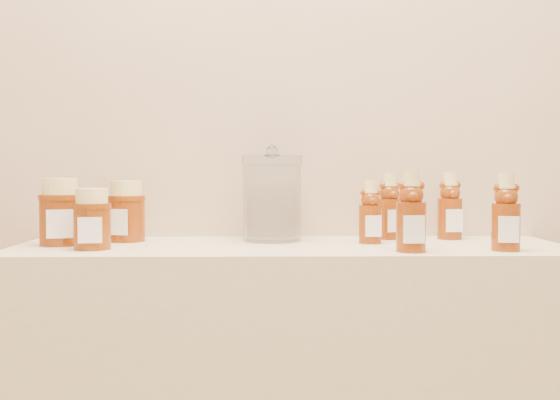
{
  "coord_description": "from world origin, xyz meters",
  "views": [
    {
      "loc": [
        -0.05,
        0.03,
        1.07
      ],
      "look_at": [
        -0.02,
        1.52,
        1.0
      ],
      "focal_mm": 45.0,
      "sensor_mm": 36.0,
      "label": 1
    }
  ],
  "objects_px": {
    "bear_bottle_back_left": "(370,208)",
    "bear_bottle_front_left": "(411,206)",
    "glass_canister": "(272,194)",
    "honey_jar_left": "(60,212)"
  },
  "relations": [
    {
      "from": "bear_bottle_back_left",
      "to": "bear_bottle_front_left",
      "type": "bearing_deg",
      "value": -77.49
    },
    {
      "from": "bear_bottle_front_left",
      "to": "glass_canister",
      "type": "xyz_separation_m",
      "value": [
        -0.28,
        0.22,
        0.01
      ]
    },
    {
      "from": "bear_bottle_back_left",
      "to": "bear_bottle_front_left",
      "type": "xyz_separation_m",
      "value": [
        0.06,
        -0.16,
        0.01
      ]
    },
    {
      "from": "honey_jar_left",
      "to": "glass_canister",
      "type": "xyz_separation_m",
      "value": [
        0.46,
        0.08,
        0.03
      ]
    },
    {
      "from": "bear_bottle_back_left",
      "to": "glass_canister",
      "type": "bearing_deg",
      "value": 158.84
    },
    {
      "from": "bear_bottle_front_left",
      "to": "honey_jar_left",
      "type": "relative_size",
      "value": 1.27
    },
    {
      "from": "glass_canister",
      "to": "bear_bottle_back_left",
      "type": "bearing_deg",
      "value": -14.09
    },
    {
      "from": "bear_bottle_back_left",
      "to": "bear_bottle_front_left",
      "type": "height_order",
      "value": "bear_bottle_front_left"
    },
    {
      "from": "bear_bottle_back_left",
      "to": "honey_jar_left",
      "type": "distance_m",
      "value": 0.68
    },
    {
      "from": "bear_bottle_back_left",
      "to": "glass_canister",
      "type": "xyz_separation_m",
      "value": [
        -0.22,
        0.06,
        0.03
      ]
    }
  ]
}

